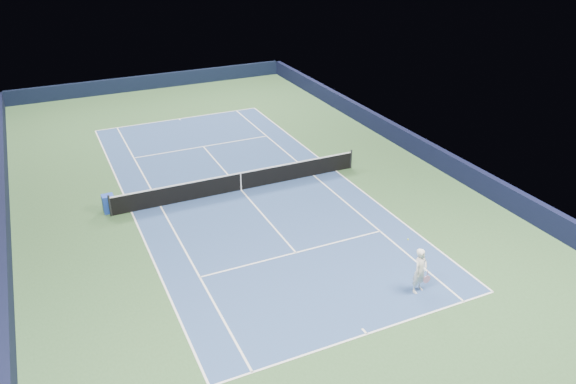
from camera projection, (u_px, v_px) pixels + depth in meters
name	position (u px, v px, depth m)	size (l,w,h in m)	color
ground	(241.00, 190.00, 28.35)	(40.00, 40.00, 0.00)	#30522D
wall_far	(152.00, 82.00, 44.15)	(22.00, 0.35, 1.10)	black
wall_right	(418.00, 146.00, 32.17)	(0.35, 40.00, 1.10)	black
wall_left	(4.00, 226.00, 24.03)	(0.35, 40.00, 1.10)	black
court_surface	(241.00, 190.00, 28.35)	(10.97, 23.77, 0.01)	navy
baseline_far	(179.00, 119.00, 37.97)	(10.97, 0.08, 0.00)	white
baseline_near	(367.00, 334.00, 18.72)	(10.97, 0.08, 0.00)	white
sideline_doubles_right	(336.00, 171.00, 30.41)	(0.08, 23.77, 0.00)	white
sideline_doubles_left	(131.00, 212.00, 26.28)	(0.08, 23.77, 0.00)	white
sideline_singles_right	(313.00, 175.00, 29.89)	(0.08, 23.77, 0.00)	white
sideline_singles_left	(160.00, 206.00, 26.80)	(0.08, 23.77, 0.00)	white
service_line_far	(203.00, 146.00, 33.52)	(8.23, 0.08, 0.00)	white
service_line_near	(296.00, 253.00, 23.16)	(8.23, 0.08, 0.00)	white
center_service_line	(241.00, 190.00, 28.34)	(0.08, 12.80, 0.00)	white
center_mark_far	(180.00, 119.00, 37.84)	(0.08, 0.30, 0.00)	white
center_mark_near	(364.00, 331.00, 18.84)	(0.08, 0.30, 0.00)	white
tennis_net	(241.00, 181.00, 28.12)	(12.90, 0.10, 1.07)	black
sponsor_cube	(109.00, 204.00, 26.12)	(0.57, 0.49, 0.87)	#1D3FB2
tennis_player	(420.00, 271.00, 20.44)	(0.86, 1.35, 1.81)	white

